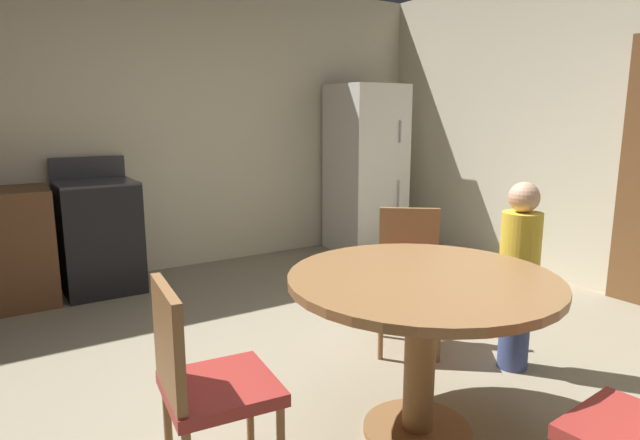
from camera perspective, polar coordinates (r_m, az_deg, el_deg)
The scene contains 9 objects.
ground_plane at distance 2.81m, azimuth 2.27°, elevation -19.99°, with size 14.00×14.00×0.00m, color gray.
wall_back at distance 5.22m, azimuth -17.51°, elevation 9.51°, with size 6.11×0.12×2.70m, color beige.
wall_right at distance 4.89m, azimuth 30.29°, elevation 8.45°, with size 0.12×5.57×2.70m, color beige.
oven_range at distance 4.81m, azimuth -22.40°, elevation -1.53°, with size 0.60×0.60×1.10m.
refrigerator at distance 5.81m, azimuth 4.86°, elevation 5.45°, with size 0.68×0.68×1.76m.
dining_table at distance 2.45m, azimuth 10.74°, elevation -9.34°, with size 1.19×1.19×0.76m.
chair_west at distance 2.09m, azimuth -12.40°, elevation -16.19°, with size 0.44×0.44×0.87m.
chair_northeast at distance 3.42m, azimuth 9.43°, elevation -5.15°, with size 0.56×0.56×0.87m.
person_child at distance 3.25m, azimuth 20.34°, elevation -5.17°, with size 0.26×0.26×1.09m.
Camera 1 is at (-1.38, -1.97, 1.45)m, focal length 30.14 mm.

